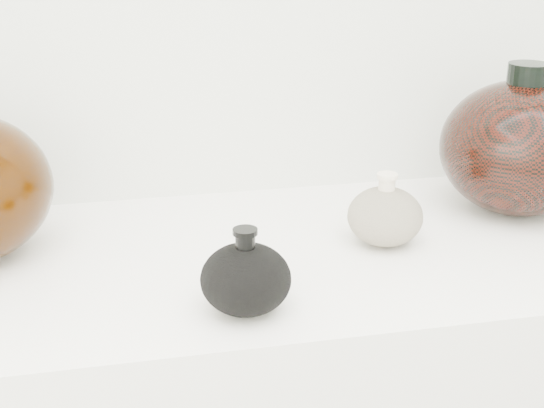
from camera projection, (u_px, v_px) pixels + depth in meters
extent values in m
cube|color=white|center=(272.00, 260.00, 1.08)|extent=(1.20, 0.50, 0.03)
ellipsoid|color=black|center=(246.00, 279.00, 0.90)|extent=(0.12, 0.12, 0.08)
cylinder|color=black|center=(245.00, 242.00, 0.88)|extent=(0.03, 0.03, 0.03)
cylinder|color=black|center=(245.00, 232.00, 0.87)|extent=(0.03, 0.03, 0.01)
ellipsoid|color=beige|center=(385.00, 216.00, 1.08)|extent=(0.14, 0.14, 0.08)
cylinder|color=beige|center=(387.00, 184.00, 1.07)|extent=(0.03, 0.03, 0.03)
cylinder|color=beige|center=(387.00, 176.00, 1.06)|extent=(0.04, 0.04, 0.01)
ellipsoid|color=black|center=(520.00, 148.00, 1.18)|extent=(0.26, 0.26, 0.21)
cylinder|color=black|center=(528.00, 76.00, 1.14)|extent=(0.07, 0.07, 0.04)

